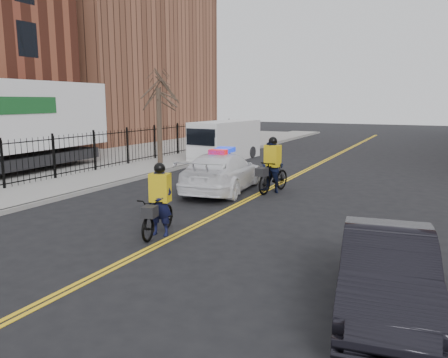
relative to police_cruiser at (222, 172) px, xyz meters
name	(u,v)px	position (x,y,z in m)	size (l,w,h in m)	color
ground	(182,233)	(1.50, -5.40, -0.76)	(120.00, 120.00, 0.00)	black
center_line_left	(279,183)	(1.42, 2.60, -0.76)	(0.10, 60.00, 0.01)	yellow
center_line_right	(282,183)	(1.58, 2.60, -0.76)	(0.10, 60.00, 0.01)	yellow
sidewalk	(139,169)	(-6.00, 2.60, -0.69)	(3.00, 60.00, 0.15)	gray
curb	(164,171)	(-4.50, 2.60, -0.69)	(0.20, 60.00, 0.15)	gray
iron_fence	(115,150)	(-7.50, 2.60, 0.24)	(0.12, 28.00, 2.00)	black
lot_pad	(0,159)	(-16.50, 2.60, -0.75)	(18.00, 60.00, 0.02)	gray
warehouse_far	(109,63)	(-21.50, 18.60, 6.24)	(14.00, 18.00, 14.00)	brown
street_tree	(159,100)	(-6.10, 4.60, 2.77)	(3.20, 3.20, 4.80)	#34271F
police_cruiser	(222,172)	(0.00, 0.00, 0.00)	(2.83, 5.46, 1.67)	white
dark_sedan	(387,271)	(6.88, -7.60, -0.07)	(1.46, 4.18, 1.38)	black
cargo_van	(224,141)	(-4.01, 8.23, 0.36)	(2.38, 5.59, 2.30)	white
cyclist_near	(161,210)	(1.11, -5.80, -0.09)	(1.08, 2.06, 1.93)	black
cyclist_far	(272,171)	(1.82, 0.64, 0.08)	(1.08, 2.20, 2.15)	black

